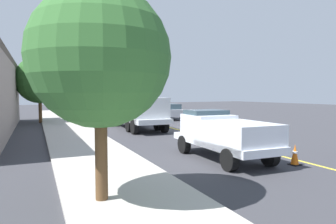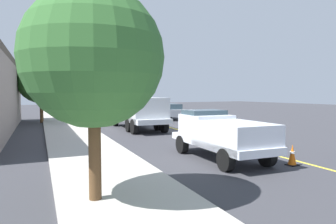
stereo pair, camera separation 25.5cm
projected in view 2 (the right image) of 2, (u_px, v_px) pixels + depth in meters
name	position (u px, v px, depth m)	size (l,w,h in m)	color
ground	(178.00, 130.00, 23.95)	(120.00, 120.00, 0.00)	#38383D
sidewalk_far_side	(73.00, 134.00, 20.90)	(60.00, 3.60, 0.12)	#B2ADA3
lane_centre_stripe	(178.00, 130.00, 23.95)	(50.00, 0.16, 0.01)	yellow
utility_bucket_truck	(137.00, 109.00, 24.37)	(8.41, 3.66, 6.81)	silver
service_pickup_truck	(221.00, 134.00, 13.16)	(5.79, 2.67, 2.06)	white
passing_minivan	(169.00, 110.00, 33.21)	(4.97, 2.39, 1.69)	silver
traffic_cone_leading	(292.00, 155.00, 12.09)	(0.40, 0.40, 0.83)	black
traffic_cone_mid_front	(191.00, 131.00, 19.90)	(0.40, 0.40, 0.82)	black
traffic_cone_mid_rear	(147.00, 119.00, 28.63)	(0.40, 0.40, 0.85)	black
traffic_signal_mast	(79.00, 61.00, 25.22)	(6.57, 0.97, 7.79)	gray
street_tree_left	(93.00, 58.00, 7.70)	(3.58, 3.58, 5.55)	brown
street_tree_right	(41.00, 80.00, 29.39)	(4.48, 4.48, 6.35)	brown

